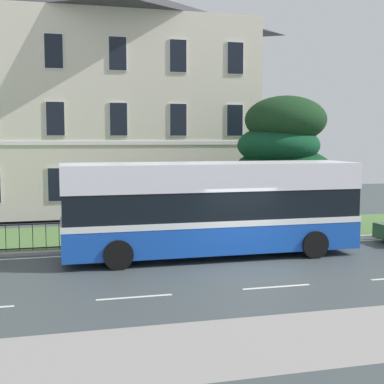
# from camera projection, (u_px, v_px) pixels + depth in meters

# --- Properties ---
(ground_plane) EXTENTS (60.00, 56.00, 0.18)m
(ground_plane) POSITION_uv_depth(u_px,v_px,m) (243.00, 264.00, 17.55)
(ground_plane) COLOR #3E4648
(georgian_townhouse) EXTENTS (15.63, 9.44, 12.94)m
(georgian_townhouse) POSITION_uv_depth(u_px,v_px,m) (109.00, 96.00, 30.79)
(georgian_townhouse) COLOR beige
(georgian_townhouse) RESTS_ON ground_plane
(iron_verge_railing) EXTENTS (16.21, 0.04, 0.97)m
(iron_verge_railing) POSITION_uv_depth(u_px,v_px,m) (141.00, 232.00, 20.03)
(iron_verge_railing) COLOR black
(iron_verge_railing) RESTS_ON ground_plane
(evergreen_tree) EXTENTS (5.42, 5.32, 5.98)m
(evergreen_tree) POSITION_uv_depth(u_px,v_px,m) (279.00, 167.00, 24.67)
(evergreen_tree) COLOR #423328
(evergreen_tree) RESTS_ON ground_plane
(single_decker_bus) EXTENTS (10.37, 2.75, 3.30)m
(single_decker_bus) POSITION_uv_depth(u_px,v_px,m) (211.00, 207.00, 18.60)
(single_decker_bus) COLOR blue
(single_decker_bus) RESTS_ON ground_plane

